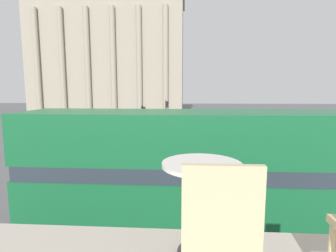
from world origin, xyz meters
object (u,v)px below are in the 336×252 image
Objects in this scene: cafe_chair_0 at (218,230)px; traffic_light_mid at (143,120)px; car_white at (178,145)px; pedestrian_red at (90,130)px; double_decker_bus at (194,171)px; pedestrian_yellow at (130,120)px; car_black at (209,157)px; plaza_building_left at (112,59)px; pedestrian_grey at (132,127)px; cafe_dining_table at (201,188)px; traffic_light_far at (166,112)px; pedestrian_blue at (116,120)px; traffic_light_near at (106,134)px.

cafe_chair_0 is 0.25× the size of traffic_light_mid.
cafe_chair_0 is at bearing -155.91° from car_white.
cafe_chair_0 is at bearing -96.77° from pedestrian_red.
car_white is at bearing 101.09° from double_decker_bus.
traffic_light_mid is at bearing -172.35° from pedestrian_yellow.
pedestrian_red is (-10.97, 9.01, 0.27)m from car_black.
double_decker_bus is 19.84m from pedestrian_red.
car_black is (1.39, 14.99, -3.41)m from cafe_chair_0.
traffic_light_mid is (-3.88, 14.08, 0.03)m from double_decker_bus.
double_decker_bus is at bearing -74.61° from traffic_light_mid.
plaza_building_left reaches higher than cafe_chair_0.
pedestrian_grey is (8.07, -22.14, -9.97)m from plaza_building_left.
cafe_dining_table is at bearing -6.64° from car_black.
pedestrian_yellow is at bearing -67.12° from plaza_building_left.
traffic_light_mid is 4.19m from car_white.
double_decker_bus reaches higher than traffic_light_far.
cafe_dining_table is at bearing -79.67° from traffic_light_mid.
pedestrian_grey reaches higher than pedestrian_yellow.
pedestrian_blue is at bearing 52.90° from car_white.
pedestrian_blue is (-7.11, 4.98, -1.56)m from traffic_light_far.
pedestrian_grey is at bearing -69.97° from plaza_building_left.
cafe_dining_table reaches higher than double_decker_bus.
cafe_chair_0 is 0.22× the size of car_black.
cafe_dining_table is at bearing -84.28° from double_decker_bus.
plaza_building_left is 25.11m from traffic_light_far.
traffic_light_far is at bearing 31.51° from car_white.
car_black is 14.20m from pedestrian_red.
traffic_light_mid is at bearing -57.10° from pedestrian_red.
plaza_building_left is at bearing 97.04° from pedestrian_blue.
pedestrian_yellow is (-7.72, 34.01, -3.16)m from cafe_chair_0.
double_decker_bus is 6.98m from cafe_chair_0.
cafe_dining_table reaches higher than pedestrian_blue.
traffic_light_near is (-4.36, 12.11, -1.54)m from cafe_chair_0.
pedestrian_yellow is (-3.97, 13.18, -1.42)m from traffic_light_mid.
traffic_light_far reaches higher than car_black.
traffic_light_near reaches higher than car_white.
double_decker_bus is 28.40m from pedestrian_yellow.
double_decker_bus is 21.59m from traffic_light_far.
traffic_light_mid is at bearing -139.60° from car_black.
pedestrian_grey is at bearing 95.96° from traffic_light_near.
double_decker_bus is 11.79× the size of cafe_chair_0.
pedestrian_grey is at bearing 110.09° from traffic_light_mid.
car_black is at bearing 160.48° from pedestrian_grey.
pedestrian_blue is (-9.47, 26.44, -1.42)m from double_decker_bus.
double_decker_bus is 6.47× the size of pedestrian_yellow.
pedestrian_grey is (-2.12, 5.79, -1.39)m from traffic_light_mid.
car_white is (13.30, -30.18, -10.25)m from plaza_building_left.
plaza_building_left is at bearing 115.91° from double_decker_bus.
traffic_light_far is 2.23× the size of pedestrian_grey.
traffic_light_far is 2.28× the size of pedestrian_yellow.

